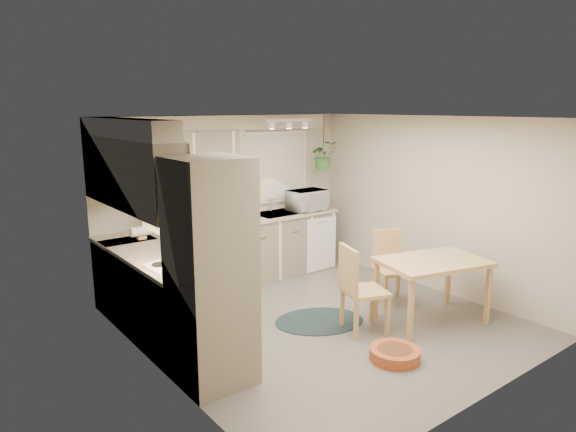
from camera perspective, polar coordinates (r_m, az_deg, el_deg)
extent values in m
plane|color=#665F59|center=(6.27, 3.75, -11.67)|extent=(4.20, 4.20, 0.00)
plane|color=silver|center=(5.74, 4.09, 10.84)|extent=(4.20, 4.20, 0.00)
cube|color=#B9AF99|center=(7.55, -6.69, 1.94)|extent=(4.00, 0.04, 2.40)
cube|color=#B9AF99|center=(4.59, 21.62, -5.55)|extent=(4.00, 0.04, 2.40)
cube|color=#B9AF99|center=(4.84, -14.19, -4.16)|extent=(0.04, 4.20, 2.40)
cube|color=#B9AF99|center=(7.34, 15.70, 1.27)|extent=(0.04, 4.20, 2.40)
cube|color=gray|center=(5.95, -14.57, -8.70)|extent=(0.60, 1.85, 0.90)
cube|color=gray|center=(7.37, -6.68, -4.30)|extent=(3.60, 0.60, 0.90)
cube|color=tan|center=(5.81, -14.72, -4.34)|extent=(0.64, 1.89, 0.04)
cube|color=tan|center=(7.25, -6.73, -0.75)|extent=(3.64, 0.64, 0.04)
cube|color=gray|center=(4.69, -8.59, -6.34)|extent=(0.65, 0.65, 2.10)
cube|color=silver|center=(4.85, -5.27, -5.65)|extent=(0.02, 0.56, 0.58)
cube|color=gray|center=(5.69, -16.96, 4.53)|extent=(0.35, 2.00, 0.75)
cube|color=gray|center=(6.85, -13.28, 5.94)|extent=(2.00, 0.35, 0.75)
cube|color=#B9AF99|center=(5.64, -17.50, 9.28)|extent=(0.30, 2.00, 0.20)
cube|color=#B9AF99|center=(7.21, -7.67, 10.23)|extent=(3.60, 0.30, 0.20)
cube|color=silver|center=(5.30, -12.18, -5.51)|extent=(0.52, 0.58, 0.02)
cube|color=silver|center=(5.17, -12.60, -0.74)|extent=(0.40, 0.60, 0.14)
cube|color=silver|center=(7.85, -2.25, 5.35)|extent=(1.40, 0.02, 1.00)
cube|color=silver|center=(7.86, -2.30, 5.36)|extent=(1.50, 0.02, 1.10)
cube|color=#B5B7BE|center=(7.75, -1.05, 0.02)|extent=(0.70, 0.48, 0.10)
cube|color=silver|center=(7.99, 3.75, -3.13)|extent=(0.58, 0.02, 0.83)
cube|color=silver|center=(7.38, 0.08, 10.61)|extent=(0.80, 0.04, 0.04)
cylinder|color=gold|center=(7.50, -5.77, 9.43)|extent=(0.30, 0.03, 0.30)
cube|color=#D7BB6B|center=(6.38, 15.62, -7.99)|extent=(1.38, 1.08, 0.76)
cube|color=#D7BB6B|center=(5.92, 8.57, -7.99)|extent=(0.61, 0.61, 1.01)
cube|color=#D7BB6B|center=(6.80, 11.57, -5.72)|extent=(0.58, 0.58, 0.94)
ellipsoid|color=black|center=(6.28, 3.51, -11.56)|extent=(1.31, 1.16, 0.01)
cylinder|color=#C54F27|center=(5.50, 11.77, -14.80)|extent=(0.67, 0.67, 0.12)
imported|color=silver|center=(7.92, 2.16, 2.01)|extent=(0.58, 0.33, 0.39)
imported|color=silver|center=(7.56, -4.89, 0.33)|extent=(0.10, 0.20, 0.09)
imported|color=#366F2C|center=(8.04, 3.95, 6.39)|extent=(0.53, 0.56, 0.35)
cube|color=black|center=(6.81, -13.36, -0.20)|extent=(0.21, 0.25, 0.34)
cube|color=#B5B7BE|center=(6.99, -10.74, -0.53)|extent=(0.26, 0.15, 0.16)
cube|color=#D7BB6B|center=(7.17, -8.44, 0.18)|extent=(0.11, 0.11, 0.24)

